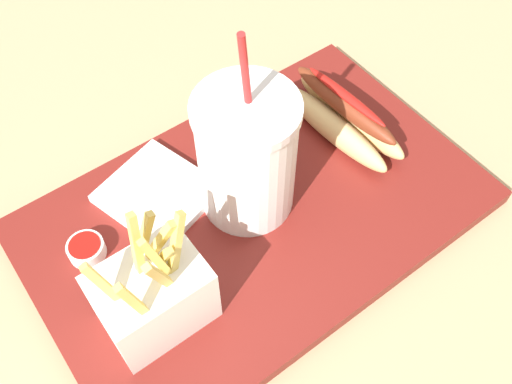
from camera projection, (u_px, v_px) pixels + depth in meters
ground_plane at (256, 222)px, 0.64m from camera, size 2.40×2.40×0.02m
food_tray at (256, 213)px, 0.62m from camera, size 0.48×0.30×0.02m
soda_cup at (250, 154)px, 0.56m from camera, size 0.10×0.10×0.23m
fries_basket at (153, 295)px, 0.51m from camera, size 0.10×0.07×0.15m
hot_dog_1 at (342, 117)px, 0.66m from camera, size 0.07×0.17×0.06m
ketchup_cup_1 at (86, 249)px, 0.58m from camera, size 0.04×0.04×0.02m
napkin_stack at (158, 193)px, 0.62m from camera, size 0.13×0.13×0.01m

